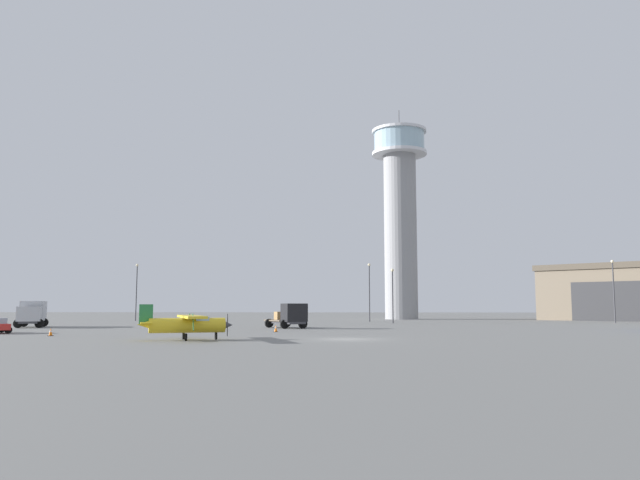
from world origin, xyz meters
name	(u,v)px	position (x,y,z in m)	size (l,w,h in m)	color
ground_plane	(347,339)	(0.00, 0.00, 0.00)	(400.00, 400.00, 0.00)	slate
control_tower	(400,209)	(7.84, 70.97, 20.89)	(10.47, 10.47, 40.39)	gray
hangar	(637,292)	(48.72, 66.27, 4.83)	(36.08, 34.89, 9.63)	#7A6B56
airplane_yellow	(186,323)	(-11.51, -2.19, 1.19)	(6.70, 8.46, 2.56)	gold
truck_flatbed_black	(289,316)	(-7.13, 22.00, 1.31)	(5.60, 6.97, 2.72)	#38383D
truck_box_silver	(32,313)	(-37.39, 23.10, 1.67)	(4.76, 7.02, 3.01)	#38383D
light_post_west	(614,286)	(37.29, 46.78, 5.43)	(0.44, 0.44, 9.17)	#38383D
light_post_east	(137,287)	(-37.26, 54.74, 5.63)	(0.44, 0.44, 9.55)	#38383D
light_post_north	(369,287)	(1.78, 51.95, 5.45)	(0.44, 0.44, 9.22)	#38383D
light_post_centre	(393,290)	(5.08, 42.92, 4.72)	(0.44, 0.44, 7.82)	#38383D
traffic_cone_near_left	(51,332)	(-24.37, 2.97, 0.33)	(0.36, 0.36, 0.67)	black
traffic_cone_near_right	(276,328)	(-7.17, 12.19, 0.35)	(0.36, 0.36, 0.71)	black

